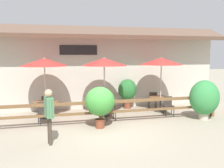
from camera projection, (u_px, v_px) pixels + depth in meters
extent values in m
plane|color=#9E937F|center=(107.00, 132.00, 9.07)|extent=(60.00, 60.00, 0.00)
cube|color=#BCB7A8|center=(89.00, 74.00, 12.89)|extent=(14.00, 0.40, 3.60)
cube|color=brown|center=(90.00, 32.00, 12.11)|extent=(14.28, 1.48, 0.70)
cube|color=black|center=(79.00, 50.00, 12.39)|extent=(1.86, 0.04, 0.48)
cube|color=brown|center=(101.00, 102.00, 9.97)|extent=(10.40, 0.14, 0.11)
cube|color=brown|center=(101.00, 113.00, 10.03)|extent=(10.40, 0.10, 0.09)
cube|color=brown|center=(101.00, 113.00, 10.03)|extent=(0.14, 0.14, 0.95)
cube|color=brown|center=(212.00, 106.00, 11.27)|extent=(0.14, 0.14, 0.95)
cylinder|color=#B7B2A8|center=(45.00, 92.00, 10.93)|extent=(0.06, 0.06, 2.35)
cone|color=red|center=(44.00, 62.00, 10.77)|extent=(2.04, 2.04, 0.34)
sphere|color=#B2ADA3|center=(44.00, 58.00, 10.74)|extent=(0.07, 0.07, 0.07)
cylinder|color=brown|center=(46.00, 102.00, 10.99)|extent=(1.10, 1.10, 0.05)
cylinder|color=#333333|center=(46.00, 110.00, 11.03)|extent=(0.07, 0.07, 0.66)
cylinder|color=#333333|center=(46.00, 117.00, 11.07)|extent=(0.60, 0.60, 0.03)
cube|color=#332D28|center=(44.00, 113.00, 10.15)|extent=(0.51, 0.51, 0.05)
cube|color=#332D28|center=(43.00, 107.00, 10.28)|extent=(0.40, 0.13, 0.40)
cylinder|color=#2D2D2D|center=(40.00, 120.00, 9.92)|extent=(0.04, 0.04, 0.41)
cylinder|color=#2D2D2D|center=(50.00, 119.00, 10.10)|extent=(0.04, 0.04, 0.41)
cylinder|color=#2D2D2D|center=(38.00, 118.00, 10.25)|extent=(0.04, 0.04, 0.41)
cylinder|color=#2D2D2D|center=(48.00, 117.00, 10.43)|extent=(0.04, 0.04, 0.41)
cube|color=#332D28|center=(47.00, 104.00, 11.88)|extent=(0.48, 0.48, 0.05)
cube|color=#332D28|center=(46.00, 100.00, 11.66)|extent=(0.40, 0.09, 0.40)
cylinder|color=#2D2D2D|center=(51.00, 108.00, 12.11)|extent=(0.04, 0.04, 0.41)
cylinder|color=#2D2D2D|center=(43.00, 108.00, 12.07)|extent=(0.04, 0.04, 0.41)
cylinder|color=#2D2D2D|center=(50.00, 110.00, 11.74)|extent=(0.04, 0.04, 0.41)
cylinder|color=#2D2D2D|center=(42.00, 110.00, 11.70)|extent=(0.04, 0.04, 0.41)
cylinder|color=#B7B2A8|center=(104.00, 90.00, 11.31)|extent=(0.06, 0.06, 2.35)
cone|color=red|center=(104.00, 62.00, 11.15)|extent=(2.04, 2.04, 0.34)
sphere|color=#B2ADA3|center=(104.00, 58.00, 11.12)|extent=(0.07, 0.07, 0.07)
cylinder|color=brown|center=(104.00, 101.00, 11.37)|extent=(1.10, 1.10, 0.05)
cylinder|color=#333333|center=(104.00, 108.00, 11.41)|extent=(0.07, 0.07, 0.66)
cylinder|color=#333333|center=(104.00, 115.00, 11.45)|extent=(0.60, 0.60, 0.03)
cube|color=#332D28|center=(110.00, 110.00, 10.61)|extent=(0.44, 0.44, 0.05)
cube|color=#332D28|center=(109.00, 104.00, 10.77)|extent=(0.40, 0.05, 0.40)
cylinder|color=#2D2D2D|center=(107.00, 117.00, 10.42)|extent=(0.04, 0.04, 0.41)
cylinder|color=#2D2D2D|center=(116.00, 116.00, 10.50)|extent=(0.04, 0.04, 0.41)
cylinder|color=#2D2D2D|center=(105.00, 115.00, 10.79)|extent=(0.04, 0.04, 0.41)
cylinder|color=#2D2D2D|center=(114.00, 114.00, 10.87)|extent=(0.04, 0.04, 0.41)
cube|color=#332D28|center=(101.00, 103.00, 12.20)|extent=(0.51, 0.51, 0.05)
cube|color=#332D28|center=(101.00, 99.00, 11.98)|extent=(0.40, 0.13, 0.40)
cylinder|color=#2D2D2D|center=(105.00, 107.00, 12.42)|extent=(0.04, 0.04, 0.41)
cylinder|color=#2D2D2D|center=(97.00, 107.00, 12.41)|extent=(0.04, 0.04, 0.41)
cylinder|color=#2D2D2D|center=(105.00, 108.00, 12.04)|extent=(0.04, 0.04, 0.41)
cylinder|color=#2D2D2D|center=(97.00, 108.00, 12.04)|extent=(0.04, 0.04, 0.41)
cylinder|color=#B7B2A8|center=(161.00, 88.00, 12.15)|extent=(0.06, 0.06, 2.35)
cone|color=red|center=(161.00, 61.00, 11.99)|extent=(2.04, 2.04, 0.34)
sphere|color=#B2ADA3|center=(161.00, 58.00, 11.97)|extent=(0.07, 0.07, 0.07)
cylinder|color=brown|center=(160.00, 98.00, 12.21)|extent=(1.10, 1.10, 0.05)
cylinder|color=#333333|center=(160.00, 105.00, 12.25)|extent=(0.07, 0.07, 0.66)
cylinder|color=#333333|center=(160.00, 111.00, 12.29)|extent=(0.60, 0.60, 0.03)
cube|color=#332D28|center=(169.00, 106.00, 11.45)|extent=(0.49, 0.49, 0.05)
cube|color=#332D28|center=(168.00, 100.00, 11.61)|extent=(0.40, 0.11, 0.40)
cylinder|color=#2D2D2D|center=(166.00, 112.00, 11.28)|extent=(0.04, 0.04, 0.41)
cylinder|color=#2D2D2D|center=(174.00, 112.00, 11.30)|extent=(0.04, 0.04, 0.41)
cylinder|color=#2D2D2D|center=(163.00, 110.00, 11.66)|extent=(0.04, 0.04, 0.41)
cylinder|color=#2D2D2D|center=(171.00, 110.00, 11.68)|extent=(0.04, 0.04, 0.41)
cube|color=#332D28|center=(152.00, 100.00, 13.02)|extent=(0.51, 0.51, 0.05)
cube|color=#332D28|center=(153.00, 96.00, 12.80)|extent=(0.40, 0.13, 0.40)
cylinder|color=#2D2D2D|center=(155.00, 103.00, 13.23)|extent=(0.04, 0.04, 0.41)
cylinder|color=#2D2D2D|center=(148.00, 103.00, 13.23)|extent=(0.04, 0.04, 0.41)
cylinder|color=#2D2D2D|center=(157.00, 105.00, 12.86)|extent=(0.04, 0.04, 0.41)
cylinder|color=#2D2D2D|center=(149.00, 105.00, 12.85)|extent=(0.04, 0.04, 0.41)
cylinder|color=#B7AD99|center=(204.00, 116.00, 10.80)|extent=(0.40, 0.40, 0.31)
cylinder|color=#B7AD99|center=(204.00, 113.00, 10.79)|extent=(0.44, 0.44, 0.04)
ellipsoid|color=#338442|center=(204.00, 98.00, 10.71)|extent=(1.29, 1.16, 1.50)
cylinder|color=brown|center=(100.00, 124.00, 9.55)|extent=(0.35, 0.35, 0.34)
cylinder|color=brown|center=(100.00, 120.00, 9.53)|extent=(0.38, 0.38, 0.04)
cylinder|color=brown|center=(100.00, 115.00, 9.50)|extent=(0.06, 0.06, 0.33)
ellipsoid|color=#3D8E38|center=(100.00, 101.00, 9.44)|extent=(1.13, 1.02, 1.10)
cylinder|color=brown|center=(127.00, 105.00, 12.93)|extent=(0.36, 0.36, 0.32)
cylinder|color=brown|center=(127.00, 103.00, 12.91)|extent=(0.39, 0.39, 0.04)
cylinder|color=brown|center=(127.00, 99.00, 12.89)|extent=(0.06, 0.06, 0.32)
ellipsoid|color=#287033|center=(127.00, 89.00, 12.83)|extent=(0.95, 0.86, 1.06)
cylinder|color=#42382D|center=(49.00, 130.00, 7.87)|extent=(0.10, 0.10, 0.88)
cylinder|color=#42382D|center=(50.00, 132.00, 7.71)|extent=(0.10, 0.10, 0.88)
cube|color=#4C7F56|center=(49.00, 107.00, 7.70)|extent=(0.31, 0.51, 0.62)
cylinder|color=#4C7F56|center=(47.00, 106.00, 7.94)|extent=(0.08, 0.08, 0.59)
cylinder|color=#4C7F56|center=(51.00, 109.00, 7.46)|extent=(0.08, 0.08, 0.59)
sphere|color=tan|center=(48.00, 93.00, 7.64)|extent=(0.24, 0.24, 0.24)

